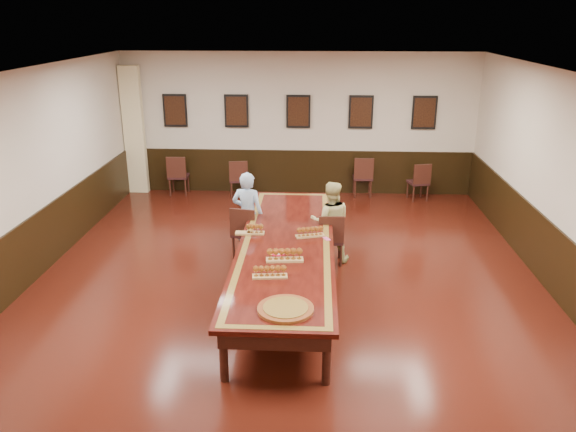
# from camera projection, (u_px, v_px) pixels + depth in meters

# --- Properties ---
(floor) EXTENTS (8.00, 10.00, 0.02)m
(floor) POSITION_uv_depth(u_px,v_px,m) (286.00, 289.00, 8.59)
(floor) COLOR black
(floor) RESTS_ON ground
(ceiling) EXTENTS (8.00, 10.00, 0.02)m
(ceiling) POSITION_uv_depth(u_px,v_px,m) (286.00, 73.00, 7.50)
(ceiling) COLOR white
(ceiling) RESTS_ON floor
(wall_back) EXTENTS (8.00, 0.02, 3.20)m
(wall_back) POSITION_uv_depth(u_px,v_px,m) (298.00, 124.00, 12.75)
(wall_back) COLOR beige
(wall_back) RESTS_ON floor
(wall_left) EXTENTS (0.02, 10.00, 3.20)m
(wall_left) POSITION_uv_depth(u_px,v_px,m) (14.00, 184.00, 8.24)
(wall_left) COLOR beige
(wall_left) RESTS_ON floor
(wall_right) EXTENTS (0.02, 10.00, 3.20)m
(wall_right) POSITION_uv_depth(u_px,v_px,m) (572.00, 193.00, 7.84)
(wall_right) COLOR beige
(wall_right) RESTS_ON floor
(chair_man) EXTENTS (0.52, 0.55, 0.93)m
(chair_man) POSITION_uv_depth(u_px,v_px,m) (246.00, 231.00, 9.58)
(chair_man) COLOR black
(chair_man) RESTS_ON floor
(chair_woman) EXTENTS (0.43, 0.47, 0.89)m
(chair_woman) POSITION_uv_depth(u_px,v_px,m) (330.00, 238.00, 9.35)
(chair_woman) COLOR black
(chair_woman) RESTS_ON floor
(spare_chair_a) EXTENTS (0.45, 0.49, 0.93)m
(spare_chair_a) POSITION_uv_depth(u_px,v_px,m) (179.00, 175.00, 12.95)
(spare_chair_a) COLOR black
(spare_chair_a) RESTS_ON floor
(spare_chair_b) EXTENTS (0.49, 0.52, 0.88)m
(spare_chair_b) POSITION_uv_depth(u_px,v_px,m) (238.00, 178.00, 12.76)
(spare_chair_b) COLOR black
(spare_chair_b) RESTS_ON floor
(spare_chair_c) EXTENTS (0.44, 0.48, 0.93)m
(spare_chair_c) POSITION_uv_depth(u_px,v_px,m) (363.00, 176.00, 12.85)
(spare_chair_c) COLOR black
(spare_chair_c) RESTS_ON floor
(spare_chair_d) EXTENTS (0.50, 0.53, 0.87)m
(spare_chair_d) POSITION_uv_depth(u_px,v_px,m) (418.00, 181.00, 12.56)
(spare_chair_d) COLOR black
(spare_chair_d) RESTS_ON floor
(person_man) EXTENTS (0.60, 0.45, 1.48)m
(person_man) POSITION_uv_depth(u_px,v_px,m) (248.00, 214.00, 9.57)
(person_man) COLOR #4F8AC7
(person_man) RESTS_ON floor
(person_woman) EXTENTS (0.71, 0.56, 1.39)m
(person_woman) POSITION_uv_depth(u_px,v_px,m) (330.00, 222.00, 9.35)
(person_woman) COLOR #CEC881
(person_woman) RESTS_ON floor
(pink_phone) EXTENTS (0.12, 0.16, 0.01)m
(pink_phone) POSITION_uv_depth(u_px,v_px,m) (327.00, 239.00, 8.48)
(pink_phone) COLOR #F752A4
(pink_phone) RESTS_ON conference_table
(curtain) EXTENTS (0.45, 0.18, 2.90)m
(curtain) POSITION_uv_depth(u_px,v_px,m) (134.00, 131.00, 12.81)
(curtain) COLOR beige
(curtain) RESTS_ON floor
(wainscoting) EXTENTS (8.00, 10.00, 1.00)m
(wainscoting) POSITION_uv_depth(u_px,v_px,m) (286.00, 259.00, 8.41)
(wainscoting) COLOR black
(wainscoting) RESTS_ON floor
(conference_table) EXTENTS (1.40, 5.00, 0.76)m
(conference_table) POSITION_uv_depth(u_px,v_px,m) (286.00, 252.00, 8.38)
(conference_table) COLOR black
(conference_table) RESTS_ON floor
(posters) EXTENTS (6.14, 0.04, 0.74)m
(posters) POSITION_uv_depth(u_px,v_px,m) (298.00, 112.00, 12.58)
(posters) COLOR black
(posters) RESTS_ON wall_back
(flight_a) EXTENTS (0.45, 0.15, 0.17)m
(flight_a) POSITION_uv_depth(u_px,v_px,m) (252.00, 229.00, 8.65)
(flight_a) COLOR #A07943
(flight_a) RESTS_ON conference_table
(flight_b) EXTENTS (0.46, 0.25, 0.16)m
(flight_b) POSITION_uv_depth(u_px,v_px,m) (310.00, 232.00, 8.54)
(flight_b) COLOR #A07943
(flight_b) RESTS_ON conference_table
(flight_c) EXTENTS (0.53, 0.20, 0.19)m
(flight_c) POSITION_uv_depth(u_px,v_px,m) (285.00, 255.00, 7.69)
(flight_c) COLOR #A07943
(flight_c) RESTS_ON conference_table
(flight_d) EXTENTS (0.47, 0.19, 0.17)m
(flight_d) POSITION_uv_depth(u_px,v_px,m) (270.00, 272.00, 7.21)
(flight_d) COLOR #A07943
(flight_d) RESTS_ON conference_table
(red_plate_grp) EXTENTS (0.19, 0.19, 0.02)m
(red_plate_grp) POSITION_uv_depth(u_px,v_px,m) (278.00, 254.00, 7.93)
(red_plate_grp) COLOR #AD0B25
(red_plate_grp) RESTS_ON conference_table
(carved_platter) EXTENTS (0.83, 0.83, 0.05)m
(carved_platter) POSITION_uv_depth(u_px,v_px,m) (286.00, 309.00, 6.42)
(carved_platter) COLOR #612B13
(carved_platter) RESTS_ON conference_table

